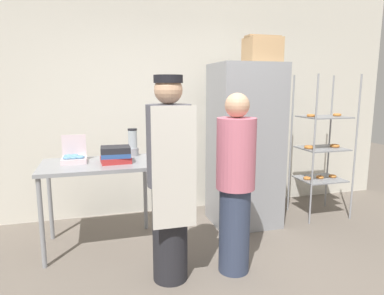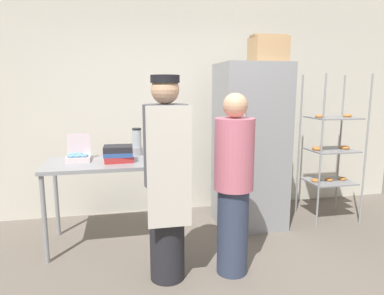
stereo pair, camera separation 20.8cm
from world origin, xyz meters
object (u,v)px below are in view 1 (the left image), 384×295
at_px(person_baker, 169,178).
at_px(refrigerator, 245,146).
at_px(blender_pitcher, 133,144).
at_px(person_customer, 235,184).
at_px(donut_box, 74,158).
at_px(binder_stack, 116,155).
at_px(baking_rack, 322,148).
at_px(cardboard_storage_box, 262,50).

bearing_deg(person_baker, refrigerator, 41.54).
distance_m(blender_pitcher, person_customer, 1.36).
bearing_deg(refrigerator, donut_box, -176.65).
bearing_deg(refrigerator, binder_stack, -171.37).
bearing_deg(person_customer, person_baker, 177.90).
bearing_deg(baking_rack, cardboard_storage_box, -177.30).
xyz_separation_m(donut_box, person_customer, (1.37, -0.91, -0.12)).
distance_m(baking_rack, person_baker, 2.38).
distance_m(donut_box, person_baker, 1.19).
bearing_deg(person_customer, refrigerator, 61.75).
bearing_deg(binder_stack, person_baker, -63.22).
distance_m(cardboard_storage_box, person_customer, 1.71).
xyz_separation_m(baking_rack, donut_box, (-2.97, -0.08, 0.06)).
height_order(baking_rack, person_baker, baking_rack).
height_order(refrigerator, blender_pitcher, refrigerator).
bearing_deg(baking_rack, person_customer, -148.17).
bearing_deg(donut_box, person_baker, -48.13).
bearing_deg(blender_pitcher, baking_rack, -2.75).
distance_m(refrigerator, blender_pitcher, 1.31).
height_order(baking_rack, donut_box, baking_rack).
relative_size(refrigerator, blender_pitcher, 6.32).
xyz_separation_m(donut_box, cardboard_storage_box, (2.07, 0.04, 1.11)).
bearing_deg(cardboard_storage_box, person_customer, -126.32).
xyz_separation_m(baking_rack, binder_stack, (-2.56, -0.20, 0.09)).
bearing_deg(person_customer, baking_rack, 31.83).
xyz_separation_m(donut_box, binder_stack, (0.41, -0.12, 0.03)).
xyz_separation_m(refrigerator, person_customer, (-0.55, -1.02, -0.14)).
xyz_separation_m(refrigerator, binder_stack, (-1.51, -0.23, 0.02)).
distance_m(baking_rack, blender_pitcher, 2.37).
bearing_deg(person_baker, cardboard_storage_box, 36.01).
relative_size(baking_rack, binder_stack, 5.89).
relative_size(blender_pitcher, cardboard_storage_box, 0.78).
bearing_deg(donut_box, binder_stack, -16.11).
height_order(refrigerator, binder_stack, refrigerator).
relative_size(baking_rack, cardboard_storage_box, 4.62).
bearing_deg(donut_box, refrigerator, 3.35).
distance_m(baking_rack, cardboard_storage_box, 1.48).
height_order(baking_rack, person_customer, baking_rack).
relative_size(baking_rack, person_baker, 1.03).
xyz_separation_m(refrigerator, donut_box, (-1.92, -0.11, -0.02)).
relative_size(binder_stack, cardboard_storage_box, 0.78).
height_order(refrigerator, person_baker, refrigerator).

